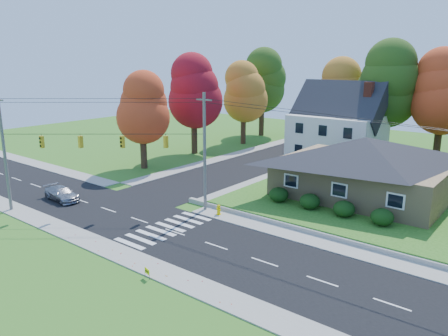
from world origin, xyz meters
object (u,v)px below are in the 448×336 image
Objects in this scene: ranch_house at (364,166)px; silver_sedan at (62,194)px; fire_hydrant at (219,210)px; white_car at (297,145)px.

ranch_house is 3.45× the size of silver_sedan.
silver_sedan is (-21.52, -17.00, -2.63)m from ranch_house.
fire_hydrant is at bearing -62.79° from silver_sedan.
ranch_house reaches higher than fire_hydrant.
silver_sedan is at bearing -105.88° from white_car.
ranch_house is at bearing -51.62° from white_car.
white_car is at bearing 134.21° from ranch_house.
white_car is at bearing -6.06° from silver_sedan.
ranch_house reaches higher than white_car.
white_car is at bearing 106.18° from fire_hydrant.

